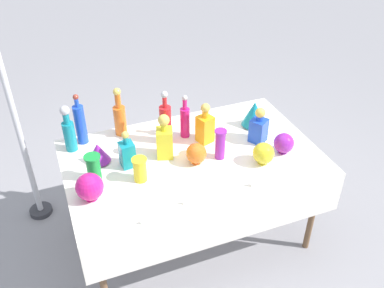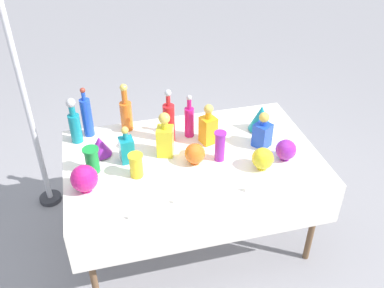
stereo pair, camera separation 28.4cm
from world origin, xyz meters
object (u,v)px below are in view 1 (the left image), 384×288
at_px(tall_bottle_1, 120,117).
at_px(tall_bottle_3, 185,120).
at_px(slender_vase_0, 94,167).
at_px(round_bowl_1, 196,154).
at_px(square_decanter_2, 259,127).
at_px(round_bowl_0, 90,187).
at_px(slender_vase_2, 140,169).
at_px(canopy_pole, 17,125).
at_px(tall_bottle_4, 80,123).
at_px(square_decanter_3, 205,126).
at_px(square_decanter_0, 127,153).
at_px(fluted_vase_0, 254,113).
at_px(square_decanter_1, 165,139).
at_px(round_bowl_2, 284,143).
at_px(fluted_vase_1, 98,152).
at_px(round_bowl_3, 263,153).
at_px(slender_vase_1, 220,143).
at_px(tall_bottle_0, 166,122).
at_px(tall_bottle_2, 69,131).

bearing_deg(tall_bottle_1, tall_bottle_3, -24.90).
distance_m(slender_vase_0, round_bowl_1, 0.66).
xyz_separation_m(square_decanter_2, round_bowl_0, (-1.22, -0.17, -0.02)).
bearing_deg(slender_vase_2, canopy_pole, 131.04).
bearing_deg(tall_bottle_3, tall_bottle_4, 164.81).
xyz_separation_m(square_decanter_3, round_bowl_0, (-0.86, -0.31, -0.03)).
xyz_separation_m(square_decanter_0, fluted_vase_0, (1.00, 0.13, 0.00)).
distance_m(square_decanter_1, round_bowl_2, 0.81).
height_order(square_decanter_1, canopy_pole, canopy_pole).
bearing_deg(fluted_vase_1, square_decanter_3, -2.31).
bearing_deg(round_bowl_3, slender_vase_2, 170.99).
bearing_deg(slender_vase_0, square_decanter_0, 14.69).
relative_size(tall_bottle_1, slender_vase_1, 1.71).
height_order(fluted_vase_1, round_bowl_2, round_bowl_2).
distance_m(square_decanter_0, round_bowl_2, 1.05).
xyz_separation_m(round_bowl_1, round_bowl_3, (0.41, -0.16, 0.00)).
relative_size(square_decanter_2, round_bowl_3, 1.77).
height_order(round_bowl_0, canopy_pole, canopy_pole).
xyz_separation_m(tall_bottle_0, tall_bottle_2, (-0.64, 0.15, -0.01)).
bearing_deg(slender_vase_2, square_decanter_0, 102.08).
distance_m(tall_bottle_3, tall_bottle_4, 0.73).
xyz_separation_m(square_decanter_0, canopy_pole, (-0.65, 0.61, -0.00)).
bearing_deg(round_bowl_3, tall_bottle_4, 147.56).
xyz_separation_m(tall_bottle_3, round_bowl_1, (-0.05, -0.33, -0.06)).
height_order(square_decanter_3, fluted_vase_1, square_decanter_3).
relative_size(slender_vase_0, round_bowl_2, 1.21).
bearing_deg(tall_bottle_3, tall_bottle_0, -172.76).
distance_m(tall_bottle_1, square_decanter_3, 0.61).
bearing_deg(round_bowl_1, fluted_vase_1, 157.62).
xyz_separation_m(square_decanter_1, round_bowl_3, (0.58, -0.31, -0.06)).
height_order(fluted_vase_1, round_bowl_0, round_bowl_0).
xyz_separation_m(tall_bottle_2, round_bowl_3, (1.16, -0.62, -0.07)).
xyz_separation_m(tall_bottle_1, square_decanter_1, (0.21, -0.38, -0.01)).
bearing_deg(tall_bottle_2, slender_vase_1, -26.54).
distance_m(tall_bottle_3, square_decanter_3, 0.16).
distance_m(square_decanter_3, round_bowl_3, 0.46).
xyz_separation_m(slender_vase_1, slender_vase_2, (-0.56, -0.03, -0.03)).
bearing_deg(tall_bottle_4, slender_vase_2, -64.21).
height_order(slender_vase_2, fluted_vase_0, fluted_vase_0).
height_order(tall_bottle_0, canopy_pole, canopy_pole).
distance_m(square_decanter_3, slender_vase_1, 0.22).
bearing_deg(fluted_vase_0, round_bowl_2, -85.57).
height_order(tall_bottle_0, round_bowl_0, tall_bottle_0).
relative_size(slender_vase_0, fluted_vase_1, 1.16).
relative_size(square_decanter_0, slender_vase_0, 1.51).
height_order(tall_bottle_1, tall_bottle_3, tall_bottle_1).
height_order(tall_bottle_4, slender_vase_0, tall_bottle_4).
distance_m(tall_bottle_3, fluted_vase_1, 0.65).
bearing_deg(square_decanter_3, slender_vase_0, -170.29).
bearing_deg(tall_bottle_3, round_bowl_0, -150.87).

